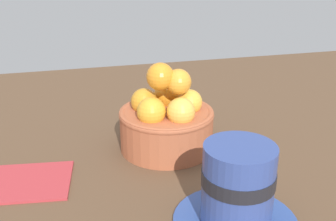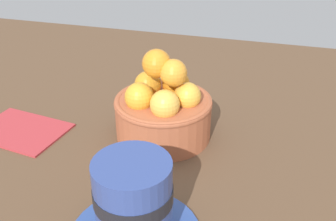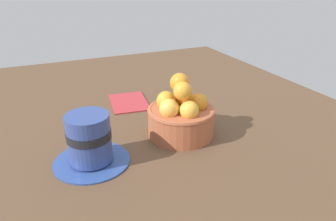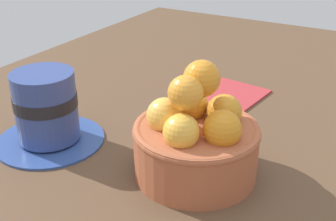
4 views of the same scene
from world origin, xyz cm
name	(u,v)px [view 1 (image 1 of 4)]	position (x,y,z in cm)	size (l,w,h in cm)	color
ground_plane	(167,158)	(0.00, 0.00, -1.68)	(132.56, 89.40, 3.37)	brown
terracotta_bowl	(166,120)	(0.00, 0.01, 4.34)	(13.37, 13.37, 12.72)	#AD5938
coffee_cup	(238,189)	(-2.74, 18.59, 4.18)	(13.21, 13.21, 9.03)	#2F4B93
folded_napkin	(19,181)	(19.97, 4.79, 0.30)	(12.51, 8.88, 0.60)	#B23338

